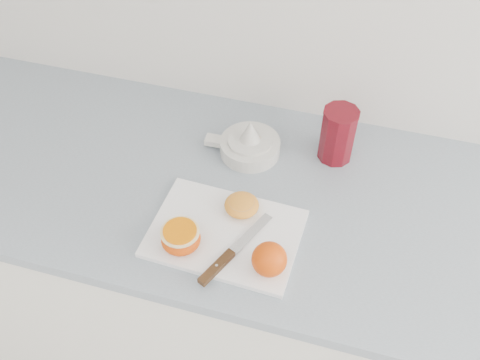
# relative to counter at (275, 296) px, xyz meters

# --- Properties ---
(counter) EXTENTS (2.56, 0.64, 0.89)m
(counter) POSITION_rel_counter_xyz_m (0.00, 0.00, 0.00)
(counter) COLOR white
(counter) RESTS_ON ground
(cutting_board) EXTENTS (0.32, 0.24, 0.01)m
(cutting_board) POSITION_rel_counter_xyz_m (-0.10, -0.14, 0.45)
(cutting_board) COLOR white
(cutting_board) RESTS_ON counter
(whole_orange) EXTENTS (0.07, 0.07, 0.07)m
(whole_orange) POSITION_rel_counter_xyz_m (0.01, -0.21, 0.49)
(whole_orange) COLOR orange
(whole_orange) RESTS_ON cutting_board
(half_orange) EXTENTS (0.08, 0.08, 0.05)m
(half_orange) POSITION_rel_counter_xyz_m (-0.17, -0.20, 0.48)
(half_orange) COLOR orange
(half_orange) RESTS_ON cutting_board
(squeezed_shell) EXTENTS (0.08, 0.08, 0.03)m
(squeezed_shell) POSITION_rel_counter_xyz_m (-0.08, -0.08, 0.47)
(squeezed_shell) COLOR orange
(squeezed_shell) RESTS_ON cutting_board
(paring_knife) EXTENTS (0.10, 0.21, 0.01)m
(paring_knife) POSITION_rel_counter_xyz_m (-0.08, -0.22, 0.46)
(paring_knife) COLOR #422516
(paring_knife) RESTS_ON cutting_board
(citrus_juicer) EXTENTS (0.19, 0.15, 0.10)m
(citrus_juicer) POSITION_rel_counter_xyz_m (-0.12, 0.11, 0.47)
(citrus_juicer) COLOR white
(citrus_juicer) RESTS_ON counter
(red_tumbler) EXTENTS (0.09, 0.09, 0.14)m
(red_tumbler) POSITION_rel_counter_xyz_m (0.09, 0.16, 0.51)
(red_tumbler) COLOR maroon
(red_tumbler) RESTS_ON counter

